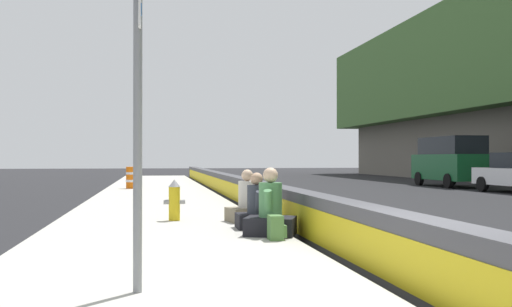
% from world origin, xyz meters
% --- Properties ---
extents(ground_plane, '(160.00, 160.00, 0.00)m').
position_xyz_m(ground_plane, '(0.00, 0.00, 0.00)').
color(ground_plane, '#232326').
rests_on(ground_plane, ground).
extents(sidewalk_strip, '(80.00, 4.40, 0.14)m').
position_xyz_m(sidewalk_strip, '(0.00, 2.65, 0.07)').
color(sidewalk_strip, '#B5B2A8').
rests_on(sidewalk_strip, ground_plane).
extents(jersey_barrier, '(76.00, 0.45, 0.85)m').
position_xyz_m(jersey_barrier, '(0.00, 0.00, 0.42)').
color(jersey_barrier, '#47474C').
rests_on(jersey_barrier, ground_plane).
extents(route_sign_post, '(0.44, 0.09, 3.60)m').
position_xyz_m(route_sign_post, '(0.20, 2.94, 2.21)').
color(route_sign_post, gray).
rests_on(route_sign_post, sidewalk_strip).
extents(fire_hydrant, '(0.26, 0.46, 0.88)m').
position_xyz_m(fire_hydrant, '(7.06, 2.34, 0.59)').
color(fire_hydrant, gold).
rests_on(fire_hydrant, sidewalk_strip).
extents(seated_person_foreground, '(0.96, 1.03, 1.17)m').
position_xyz_m(seated_person_foreground, '(4.32, 0.78, 0.51)').
color(seated_person_foreground, black).
rests_on(seated_person_foreground, sidewalk_strip).
extents(seated_person_middle, '(0.68, 0.76, 1.06)m').
position_xyz_m(seated_person_middle, '(5.34, 0.85, 0.47)').
color(seated_person_middle, black).
rests_on(seated_person_middle, sidewalk_strip).
extents(seated_person_rear, '(0.83, 0.91, 1.10)m').
position_xyz_m(seated_person_rear, '(6.56, 0.84, 0.48)').
color(seated_person_rear, '#706651').
rests_on(seated_person_rear, sidewalk_strip).
extents(backpack, '(0.32, 0.28, 0.40)m').
position_xyz_m(backpack, '(3.71, 0.81, 0.33)').
color(backpack, '#4C7A3D').
rests_on(backpack, sidewalk_strip).
extents(construction_barrel, '(0.54, 0.54, 0.95)m').
position_xyz_m(construction_barrel, '(20.94, 3.71, 0.62)').
color(construction_barrel, orange).
rests_on(construction_barrel, sidewalk_strip).
extents(parked_car_midline, '(5.10, 2.10, 2.56)m').
position_xyz_m(parked_car_midline, '(22.74, -12.23, 1.35)').
color(parked_car_midline, '#145128').
rests_on(parked_car_midline, ground_plane).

